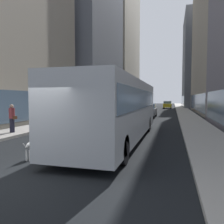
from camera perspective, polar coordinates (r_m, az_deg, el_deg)
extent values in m
plane|color=black|center=(40.19, 9.76, 0.34)|extent=(120.00, 120.00, 0.00)
cube|color=#9E9991|center=(41.13, 1.83, 0.56)|extent=(2.40, 110.00, 0.15)
cube|color=#ADA89E|center=(40.04, 17.90, 0.31)|extent=(2.40, 110.00, 0.15)
cube|color=slate|center=(17.29, -26.24, 1.18)|extent=(0.08, 21.56, 2.40)
cube|color=slate|center=(40.85, -8.46, 18.82)|extent=(11.50, 17.85, 26.00)
cube|color=slate|center=(37.47, -0.25, 2.61)|extent=(0.08, 16.06, 2.40)
cube|color=#B2A893|center=(62.15, -0.07, 20.62)|extent=(11.69, 21.56, 40.94)
cube|color=slate|center=(58.13, 5.48, 2.92)|extent=(0.08, 19.41, 2.40)
cube|color=slate|center=(36.37, 20.88, 2.35)|extent=(0.08, 19.94, 2.40)
cube|color=slate|center=(58.02, 23.62, 11.79)|extent=(11.32, 14.15, 21.66)
cube|color=slate|center=(56.87, 17.75, 2.75)|extent=(0.08, 12.74, 2.40)
cube|color=#999EA3|center=(11.57, 1.79, 0.93)|extent=(2.55, 11.50, 2.75)
cube|color=slate|center=(11.56, 1.80, 3.39)|extent=(2.57, 11.04, 0.90)
cube|color=black|center=(17.23, 6.24, -1.99)|extent=(2.55, 0.16, 0.44)
cylinder|color=black|center=(15.37, 0.81, -2.82)|extent=(0.30, 1.00, 1.00)
cylinder|color=black|center=(14.96, 9.19, -3.04)|extent=(0.30, 1.00, 1.00)
cylinder|color=black|center=(8.23, -12.93, -8.46)|extent=(0.30, 1.00, 1.00)
cylinder|color=black|center=(7.45, 2.71, -9.64)|extent=(0.30, 1.00, 1.00)
cube|color=silver|center=(16.91, 1.10, 4.55)|extent=(0.08, 0.24, 0.40)
cube|color=yellow|center=(49.49, 14.08, 1.68)|extent=(1.73, 4.50, 0.75)
cube|color=slate|center=(49.25, 14.08, 2.42)|extent=(1.59, 2.03, 0.55)
cylinder|color=black|center=(51.36, 13.27, 1.33)|extent=(0.22, 0.64, 0.64)
cylinder|color=black|center=(51.32, 14.96, 1.31)|extent=(0.22, 0.64, 0.64)
cylinder|color=black|center=(47.69, 13.11, 1.17)|extent=(0.22, 0.64, 0.64)
cylinder|color=black|center=(47.65, 14.93, 1.14)|extent=(0.22, 0.64, 0.64)
cube|color=#4C6BB7|center=(44.79, 8.81, 1.56)|extent=(1.71, 4.62, 0.75)
cube|color=slate|center=(44.54, 8.78, 2.38)|extent=(1.58, 2.08, 0.55)
cylinder|color=black|center=(46.77, 8.16, 1.19)|extent=(0.22, 0.64, 0.64)
cylinder|color=black|center=(46.61, 9.98, 1.16)|extent=(0.22, 0.64, 0.64)
cylinder|color=black|center=(43.02, 7.52, 0.99)|extent=(0.22, 0.64, 0.64)
cylinder|color=black|center=(42.84, 9.50, 0.96)|extent=(0.22, 0.64, 0.64)
cube|color=slate|center=(25.87, 9.32, 0.15)|extent=(1.71, 3.96, 0.75)
cube|color=slate|center=(25.65, 9.29, 1.57)|extent=(1.57, 1.78, 0.55)
cylinder|color=black|center=(27.53, 8.12, -0.42)|extent=(0.22, 0.64, 0.64)
cylinder|color=black|center=(27.39, 11.21, -0.48)|extent=(0.22, 0.64, 0.64)
cylinder|color=black|center=(24.44, 7.19, -0.91)|extent=(0.22, 0.64, 0.64)
cylinder|color=black|center=(24.28, 10.67, -0.97)|extent=(0.22, 0.64, 0.64)
ellipsoid|color=white|center=(8.54, -19.93, -7.95)|extent=(0.22, 0.60, 0.26)
sphere|color=white|center=(8.83, -18.51, -6.94)|extent=(0.20, 0.20, 0.20)
sphere|color=black|center=(8.88, -18.77, -6.77)|extent=(0.07, 0.07, 0.07)
sphere|color=black|center=(8.81, -18.12, -6.84)|extent=(0.07, 0.07, 0.07)
cylinder|color=white|center=(8.21, -21.57, -8.08)|extent=(0.03, 0.16, 0.19)
cylinder|color=white|center=(8.82, -19.47, -9.77)|extent=(0.06, 0.06, 0.40)
cylinder|color=white|center=(8.74, -18.70, -9.87)|extent=(0.06, 0.06, 0.40)
cylinder|color=white|center=(8.49, -21.11, -10.33)|extent=(0.06, 0.06, 0.40)
cylinder|color=white|center=(8.41, -20.33, -10.44)|extent=(0.06, 0.06, 0.40)
sphere|color=black|center=(8.58, -19.28, -7.60)|extent=(0.04, 0.04, 0.04)
sphere|color=black|center=(8.51, -20.58, -7.87)|extent=(0.04, 0.04, 0.04)
sphere|color=black|center=(8.37, -20.55, -7.77)|extent=(0.04, 0.04, 0.04)
cylinder|color=#1E1E2D|center=(14.65, -24.28, -3.15)|extent=(0.28, 0.28, 0.85)
cylinder|color=maroon|center=(14.58, -24.35, -0.28)|extent=(0.34, 0.34, 0.62)
sphere|color=tan|center=(14.56, -24.39, 1.37)|extent=(0.22, 0.22, 0.22)
cube|color=#59331E|center=(14.46, -23.65, -1.32)|extent=(0.12, 0.24, 0.20)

